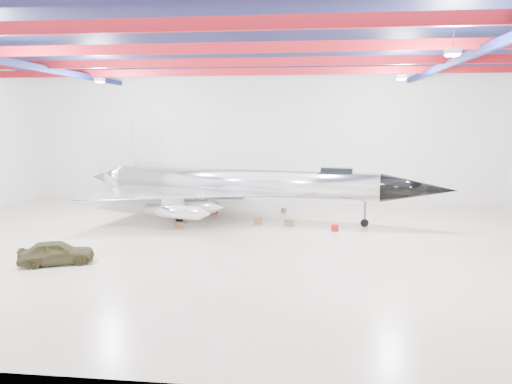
# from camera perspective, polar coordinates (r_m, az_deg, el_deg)

# --- Properties ---
(floor) EXTENTS (40.00, 40.00, 0.00)m
(floor) POSITION_cam_1_polar(r_m,az_deg,el_deg) (28.43, -2.86, -6.02)
(floor) COLOR #BFB698
(floor) RESTS_ON ground
(wall_back) EXTENTS (40.00, 0.00, 40.00)m
(wall_back) POSITION_cam_1_polar(r_m,az_deg,el_deg) (42.44, 0.46, 6.23)
(wall_back) COLOR silver
(wall_back) RESTS_ON floor
(ceiling) EXTENTS (40.00, 40.00, 0.00)m
(ceiling) POSITION_cam_1_polar(r_m,az_deg,el_deg) (27.84, -3.03, 16.50)
(ceiling) COLOR #0A0F38
(ceiling) RESTS_ON wall_back
(ceiling_structure) EXTENTS (39.50, 29.50, 1.08)m
(ceiling_structure) POSITION_cam_1_polar(r_m,az_deg,el_deg) (27.75, -3.02, 15.11)
(ceiling_structure) COLOR maroon
(ceiling_structure) RESTS_ON ceiling
(jet_aircraft) EXTENTS (26.34, 17.59, 7.22)m
(jet_aircraft) POSITION_cam_1_polar(r_m,az_deg,el_deg) (35.07, -1.64, 0.66)
(jet_aircraft) COLOR silver
(jet_aircraft) RESTS_ON floor
(jeep) EXTENTS (3.79, 2.71, 1.20)m
(jeep) POSITION_cam_1_polar(r_m,az_deg,el_deg) (26.38, -21.85, -6.41)
(jeep) COLOR #38351C
(jeep) RESTS_ON floor
(crate_ply) EXTENTS (0.59, 0.53, 0.34)m
(crate_ply) POSITION_cam_1_polar(r_m,az_deg,el_deg) (33.15, -8.72, -3.73)
(crate_ply) COLOR olive
(crate_ply) RESTS_ON floor
(toolbox_red) EXTENTS (0.47, 0.38, 0.32)m
(toolbox_red) POSITION_cam_1_polar(r_m,az_deg,el_deg) (37.72, -4.74, -2.22)
(toolbox_red) COLOR #990F0F
(toolbox_red) RESTS_ON floor
(parts_bin) EXTENTS (0.63, 0.54, 0.40)m
(parts_bin) POSITION_cam_1_polar(r_m,az_deg,el_deg) (33.26, 3.82, -3.57)
(parts_bin) COLOR olive
(parts_bin) RESTS_ON floor
(crate_small) EXTENTS (0.41, 0.38, 0.23)m
(crate_small) POSITION_cam_1_polar(r_m,az_deg,el_deg) (36.56, -9.62, -2.72)
(crate_small) COLOR #59595B
(crate_small) RESTS_ON floor
(tool_chest) EXTENTS (0.63, 0.63, 0.43)m
(tool_chest) POSITION_cam_1_polar(r_m,az_deg,el_deg) (32.06, 9.01, -4.07)
(tool_chest) COLOR #990F0F
(tool_chest) RESTS_ON floor
(oil_barrel) EXTENTS (0.60, 0.50, 0.38)m
(oil_barrel) POSITION_cam_1_polar(r_m,az_deg,el_deg) (33.76, 0.26, -3.38)
(oil_barrel) COLOR olive
(oil_barrel) RESTS_ON floor
(spares_box) EXTENTS (0.49, 0.49, 0.37)m
(spares_box) POSITION_cam_1_polar(r_m,az_deg,el_deg) (38.01, 3.18, -2.09)
(spares_box) COLOR #59595B
(spares_box) RESTS_ON floor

